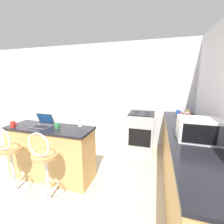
{
  "coord_description": "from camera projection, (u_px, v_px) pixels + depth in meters",
  "views": [
    {
      "loc": [
        1.36,
        -1.36,
        1.72
      ],
      "look_at": [
        0.46,
        1.6,
        1.02
      ],
      "focal_mm": 24.0,
      "sensor_mm": 36.0,
      "label": 1
    }
  ],
  "objects": [
    {
      "name": "stove_range",
      "position": [
        141.0,
        131.0,
        3.63
      ],
      "size": [
        0.58,
        0.61,
        0.93
      ],
      "color": "#9EA3A8",
      "rests_on": "ground_plane"
    },
    {
      "name": "mug_green",
      "position": [
        57.0,
        126.0,
        2.42
      ],
      "size": [
        0.09,
        0.07,
        0.09
      ],
      "color": "#338447",
      "rests_on": "breakfast_bar"
    },
    {
      "name": "wine_glass_tall",
      "position": [
        80.0,
        120.0,
        2.52
      ],
      "size": [
        0.07,
        0.07,
        0.16
      ],
      "color": "silver",
      "rests_on": "breakfast_bar"
    },
    {
      "name": "wall_back",
      "position": [
        105.0,
        94.0,
        4.07
      ],
      "size": [
        12.0,
        0.06,
        2.6
      ],
      "color": "silver",
      "rests_on": "ground_plane"
    },
    {
      "name": "storage_jar",
      "position": [
        187.0,
        115.0,
        2.98
      ],
      "size": [
        0.1,
        0.1,
        0.18
      ],
      "color": "silver",
      "rests_on": "counter_right"
    },
    {
      "name": "toaster",
      "position": [
        185.0,
        120.0,
        2.58
      ],
      "size": [
        0.2,
        0.3,
        0.19
      ],
      "color": "red",
      "rests_on": "counter_right"
    },
    {
      "name": "laptop",
      "position": [
        43.0,
        123.0,
        2.54
      ],
      "size": [
        0.32,
        0.27,
        0.21
      ],
      "color": "#47474C",
      "rests_on": "breakfast_bar"
    },
    {
      "name": "counter_right",
      "position": [
        188.0,
        162.0,
        2.31
      ],
      "size": [
        0.67,
        2.99,
        0.92
      ],
      "color": "tan",
      "rests_on": "ground_plane"
    },
    {
      "name": "mug_blue",
      "position": [
        178.0,
        112.0,
        3.41
      ],
      "size": [
        0.1,
        0.08,
        0.09
      ],
      "color": "#2D51AD",
      "rests_on": "counter_right"
    },
    {
      "name": "mug_red",
      "position": [
        13.0,
        124.0,
        2.48
      ],
      "size": [
        0.1,
        0.08,
        0.1
      ],
      "color": "red",
      "rests_on": "breakfast_bar"
    },
    {
      "name": "breakfast_bar",
      "position": [
        51.0,
        152.0,
        2.6
      ],
      "size": [
        1.49,
        0.53,
        0.92
      ],
      "color": "tan",
      "rests_on": "ground_plane"
    },
    {
      "name": "bar_stool_far",
      "position": [
        46.0,
        169.0,
        2.03
      ],
      "size": [
        0.4,
        0.4,
        1.07
      ],
      "color": "silver",
      "rests_on": "ground_plane"
    },
    {
      "name": "microwave",
      "position": [
        200.0,
        130.0,
        1.93
      ],
      "size": [
        0.54,
        0.37,
        0.29
      ],
      "color": "white",
      "rests_on": "counter_right"
    },
    {
      "name": "bar_stool_near",
      "position": [
        10.0,
        162.0,
        2.21
      ],
      "size": [
        0.4,
        0.4,
        1.07
      ],
      "color": "silver",
      "rests_on": "ground_plane"
    },
    {
      "name": "ground_plane",
      "position": [
        45.0,
        208.0,
        2.03
      ],
      "size": [
        20.0,
        20.0,
        0.0
      ],
      "primitive_type": "plane",
      "color": "#BCAD8E"
    }
  ]
}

